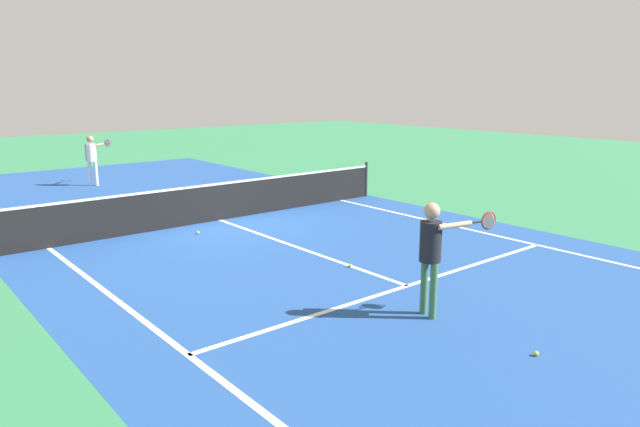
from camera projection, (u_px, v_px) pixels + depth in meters
name	position (u px, v px, depth m)	size (l,w,h in m)	color
ground_plane	(220.00, 220.00, 14.76)	(60.00, 60.00, 0.00)	#337F51
court_surface_inbounds	(220.00, 220.00, 14.76)	(10.62, 24.40, 0.00)	#234C93
line_sideline_left	(173.00, 343.00, 7.73)	(0.10, 11.89, 0.01)	white
line_sideline_right	(518.00, 241.00, 12.81)	(0.10, 11.89, 0.01)	white
line_service_near	(407.00, 286.00, 9.93)	(8.22, 0.10, 0.01)	white
line_center_service	(295.00, 246.00, 12.35)	(0.10, 6.40, 0.01)	white
net	(219.00, 201.00, 14.66)	(10.38, 0.09, 1.07)	#33383D
player_near	(432.00, 246.00, 8.43)	(1.17, 0.69, 1.73)	#3F7247
player_far	(92.00, 155.00, 19.65)	(1.03, 0.81, 1.69)	white
tennis_ball_by_baseline	(536.00, 354.00, 7.36)	(0.07, 0.07, 0.07)	#CCE033
tennis_ball_mid_court	(350.00, 265.00, 10.95)	(0.07, 0.07, 0.07)	#CCE033
tennis_ball_near_net	(198.00, 233.00, 13.38)	(0.07, 0.07, 0.07)	#CCE033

